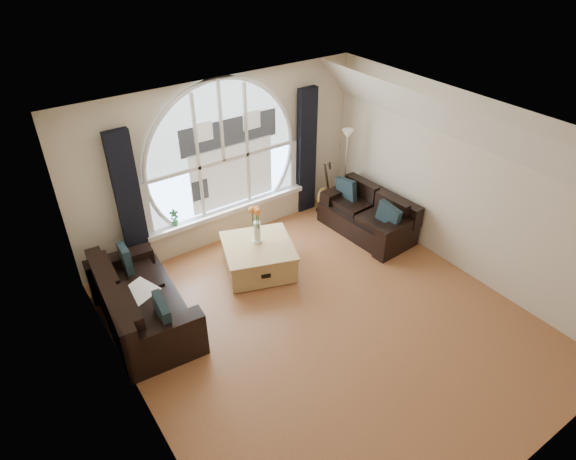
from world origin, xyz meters
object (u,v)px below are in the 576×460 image
Objects in this scene: floor_lamp at (345,172)px; guitar at (324,187)px; vase_flowers at (257,220)px; coffee_chest at (258,256)px; sofa_left at (142,301)px; potted_plant at (174,218)px; sofa_right at (367,212)px.

floor_lamp is 0.46m from guitar.
guitar is at bearing 155.71° from floor_lamp.
floor_lamp is at bearing -39.54° from guitar.
guitar is at bearing 20.45° from vase_flowers.
guitar is at bearing 41.64° from coffee_chest.
sofa_left is 2.70× the size of vase_flowers.
guitar reaches higher than potted_plant.
guitar is (3.79, 0.91, 0.13)m from sofa_left.
sofa_right is 3.22m from potted_plant.
sofa_right is 1.03× the size of floor_lamp.
sofa_left is at bearing -130.11° from potted_plant.
potted_plant is at bearing 54.48° from sofa_left.
sofa_left is 1.78× the size of guitar.
coffee_chest is 3.69× the size of potted_plant.
guitar is (1.85, 0.69, -0.33)m from vase_flowers.
guitar is (-0.20, 0.94, 0.13)m from sofa_right.
sofa_right is 2.11m from coffee_chest.
floor_lamp is at bearing 15.07° from sofa_left.
guitar reaches higher than coffee_chest.
vase_flowers is 0.44× the size of floor_lamp.
coffee_chest is at bearing -164.41° from floor_lamp.
floor_lamp is (2.19, 0.54, -0.06)m from vase_flowers.
sofa_left is at bearing -156.33° from coffee_chest.
floor_lamp is (4.13, 0.76, 0.40)m from sofa_left.
floor_lamp reaches higher than sofa_left.
sofa_left is 3.99m from sofa_right.
sofa_left reaches higher than coffee_chest.
coffee_chest is 2.07m from guitar.
potted_plant is at bearing 146.90° from coffee_chest.
vase_flowers reaches higher than guitar.
sofa_left is 3.90m from guitar.
guitar is 2.77m from potted_plant.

